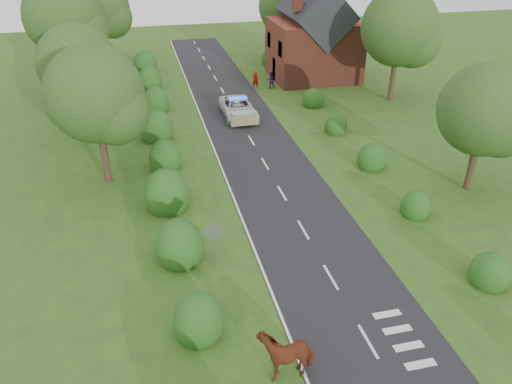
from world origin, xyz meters
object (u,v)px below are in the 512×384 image
object	(u,v)px
road_sign	(214,238)
pedestrian_red	(255,79)
police_van	(238,108)
pedestrian_purple	(271,80)
cow	(286,354)

from	to	relation	value
road_sign	pedestrian_red	xyz separation A→B (m)	(8.17, 26.07, -0.84)
pedestrian_red	police_van	bearing A→B (deg)	67.41
road_sign	police_van	bearing A→B (deg)	75.12
police_van	pedestrian_purple	xyz separation A→B (m)	(4.51, 6.68, 0.05)
pedestrian_purple	road_sign	bearing A→B (deg)	65.57
road_sign	police_van	size ratio (longest dim) A/B	0.47
cow	pedestrian_red	xyz separation A→B (m)	(6.67, 32.60, 0.01)
pedestrian_purple	pedestrian_red	bearing A→B (deg)	-19.04
cow	police_van	size ratio (longest dim) A/B	0.42
cow	pedestrian_red	size ratio (longest dim) A/B	1.39
cow	pedestrian_red	world-z (taller)	pedestrian_red
pedestrian_red	pedestrian_purple	distance (m)	1.44
cow	pedestrian_purple	world-z (taller)	cow
road_sign	pedestrian_purple	bearing A→B (deg)	69.59
road_sign	pedestrian_red	distance (m)	27.33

